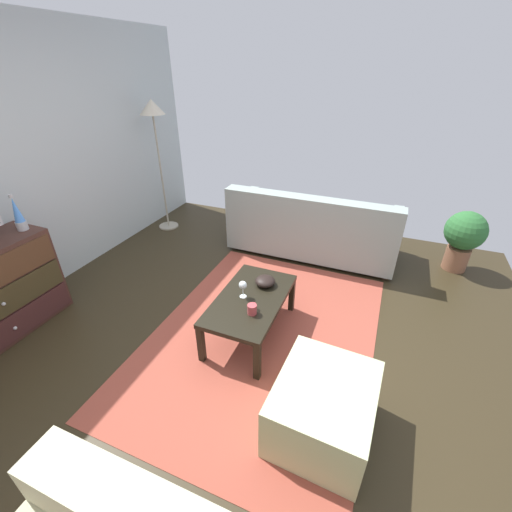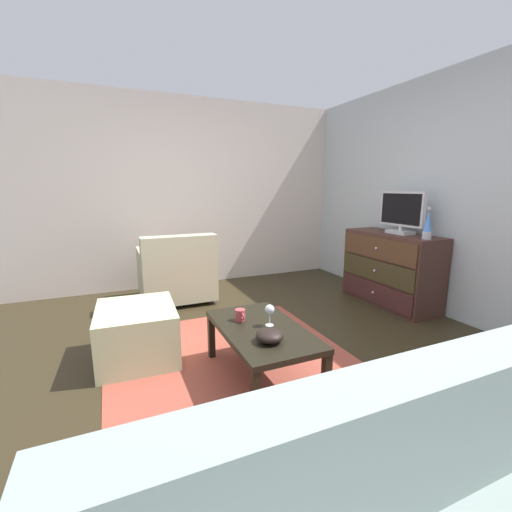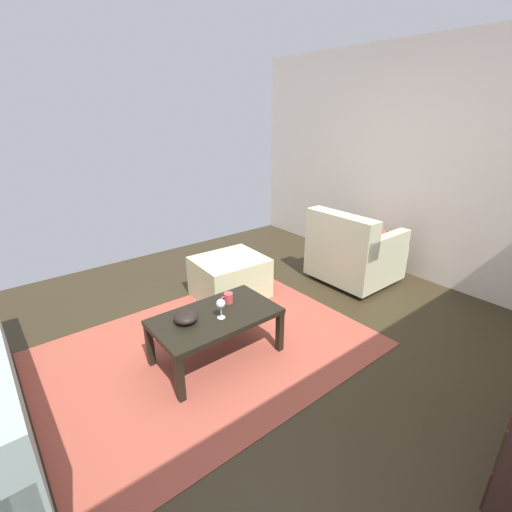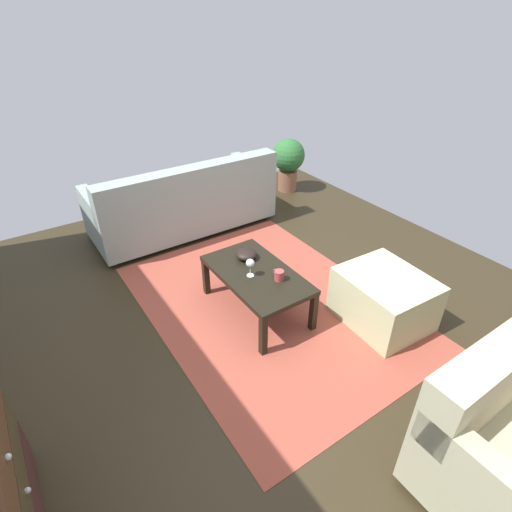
{
  "view_description": "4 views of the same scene",
  "coord_description": "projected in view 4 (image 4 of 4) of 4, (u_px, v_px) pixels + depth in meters",
  "views": [
    {
      "loc": [
        -1.9,
        -0.99,
        2.15
      ],
      "look_at": [
        0.19,
        -0.14,
        0.83
      ],
      "focal_mm": 23.49,
      "sensor_mm": 36.0,
      "label": 1
    },
    {
      "loc": [
        2.26,
        -1.02,
        1.37
      ],
      "look_at": [
        0.02,
        -0.04,
        0.87
      ],
      "focal_mm": 23.8,
      "sensor_mm": 36.0,
      "label": 2
    },
    {
      "loc": [
        1.48,
        2.0,
        1.86
      ],
      "look_at": [
        -0.11,
        0.02,
        0.83
      ],
      "focal_mm": 25.5,
      "sensor_mm": 36.0,
      "label": 3
    },
    {
      "loc": [
        -2.03,
        1.43,
        2.28
      ],
      "look_at": [
        0.1,
        0.0,
        0.64
      ],
      "focal_mm": 28.23,
      "sensor_mm": 36.0,
      "label": 4
    }
  ],
  "objects": [
    {
      "name": "ground_plane",
      "position": [
        263.0,
        329.0,
        3.34
      ],
      "size": [
        5.57,
        5.1,
        0.05
      ],
      "primitive_type": "cube",
      "color": "#312818"
    },
    {
      "name": "bowl_decorative",
      "position": [
        246.0,
        254.0,
        3.45
      ],
      "size": [
        0.18,
        0.18,
        0.08
      ],
      "primitive_type": "ellipsoid",
      "color": "black",
      "rests_on": "coffee_table"
    },
    {
      "name": "potted_plant",
      "position": [
        288.0,
        160.0,
        5.47
      ],
      "size": [
        0.44,
        0.44,
        0.72
      ],
      "color": "brown",
      "rests_on": "ground_plane"
    },
    {
      "name": "area_rug",
      "position": [
        268.0,
        305.0,
        3.56
      ],
      "size": [
        2.6,
        1.9,
        0.01
      ],
      "primitive_type": "cube",
      "color": "#9B4536",
      "rests_on": "ground_plane"
    },
    {
      "name": "couch_large",
      "position": [
        184.0,
        204.0,
        4.56
      ],
      "size": [
        0.85,
        2.04,
        0.84
      ],
      "color": "#332319",
      "rests_on": "ground_plane"
    },
    {
      "name": "wine_glass",
      "position": [
        250.0,
        264.0,
        3.2
      ],
      "size": [
        0.07,
        0.07,
        0.16
      ],
      "color": "silver",
      "rests_on": "coffee_table"
    },
    {
      "name": "coffee_table",
      "position": [
        257.0,
        277.0,
        3.32
      ],
      "size": [
        0.96,
        0.55,
        0.39
      ],
      "color": "black",
      "rests_on": "ground_plane"
    },
    {
      "name": "ottoman",
      "position": [
        384.0,
        299.0,
        3.29
      ],
      "size": [
        0.73,
        0.64,
        0.43
      ],
      "primitive_type": "cube",
      "rotation": [
        0.0,
        0.0,
        -0.05
      ],
      "color": "#B9C492",
      "rests_on": "ground_plane"
    },
    {
      "name": "mug",
      "position": [
        279.0,
        275.0,
        3.19
      ],
      "size": [
        0.11,
        0.08,
        0.08
      ],
      "color": "#B74145",
      "rests_on": "coffee_table"
    }
  ]
}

